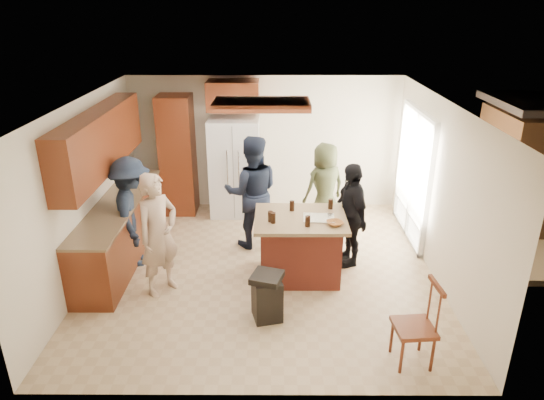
{
  "coord_description": "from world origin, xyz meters",
  "views": [
    {
      "loc": [
        0.17,
        -6.32,
        3.74
      ],
      "look_at": [
        0.14,
        -0.05,
        1.15
      ],
      "focal_mm": 32.0,
      "sensor_mm": 36.0,
      "label": 1
    }
  ],
  "objects_px": {
    "person_side_right": "(351,215)",
    "refrigerator": "(235,167)",
    "person_behind_right": "(325,187)",
    "person_counter": "(132,212)",
    "spindle_chair": "(416,327)",
    "person_front_left": "(158,235)",
    "trash_bin": "(267,296)",
    "person_behind_left": "(252,192)",
    "kitchen_island": "(300,246)"
  },
  "relations": [
    {
      "from": "person_behind_left",
      "to": "person_front_left",
      "type": "bearing_deg",
      "value": 44.7
    },
    {
      "from": "refrigerator",
      "to": "person_behind_left",
      "type": "bearing_deg",
      "value": -74.01
    },
    {
      "from": "refrigerator",
      "to": "person_side_right",
      "type": "bearing_deg",
      "value": -45.44
    },
    {
      "from": "person_behind_left",
      "to": "person_side_right",
      "type": "height_order",
      "value": "person_behind_left"
    },
    {
      "from": "person_counter",
      "to": "kitchen_island",
      "type": "bearing_deg",
      "value": -113.13
    },
    {
      "from": "person_side_right",
      "to": "refrigerator",
      "type": "distance_m",
      "value": 2.64
    },
    {
      "from": "kitchen_island",
      "to": "person_front_left",
      "type": "bearing_deg",
      "value": -167.89
    },
    {
      "from": "person_behind_right",
      "to": "trash_bin",
      "type": "xyz_separation_m",
      "value": [
        -0.96,
        -2.66,
        -0.45
      ]
    },
    {
      "from": "person_behind_right",
      "to": "spindle_chair",
      "type": "height_order",
      "value": "person_behind_right"
    },
    {
      "from": "refrigerator",
      "to": "kitchen_island",
      "type": "height_order",
      "value": "refrigerator"
    },
    {
      "from": "spindle_chair",
      "to": "refrigerator",
      "type": "bearing_deg",
      "value": 118.84
    },
    {
      "from": "person_counter",
      "to": "spindle_chair",
      "type": "height_order",
      "value": "person_counter"
    },
    {
      "from": "trash_bin",
      "to": "person_side_right",
      "type": "bearing_deg",
      "value": 49.39
    },
    {
      "from": "trash_bin",
      "to": "spindle_chair",
      "type": "relative_size",
      "value": 0.63
    },
    {
      "from": "person_behind_left",
      "to": "trash_bin",
      "type": "xyz_separation_m",
      "value": [
        0.26,
        -2.01,
        -0.6
      ]
    },
    {
      "from": "person_front_left",
      "to": "person_behind_left",
      "type": "bearing_deg",
      "value": -3.41
    },
    {
      "from": "person_front_left",
      "to": "person_counter",
      "type": "height_order",
      "value": "person_front_left"
    },
    {
      "from": "person_front_left",
      "to": "trash_bin",
      "type": "bearing_deg",
      "value": -76.12
    },
    {
      "from": "person_front_left",
      "to": "trash_bin",
      "type": "relative_size",
      "value": 2.73
    },
    {
      "from": "person_counter",
      "to": "trash_bin",
      "type": "relative_size",
      "value": 2.66
    },
    {
      "from": "trash_bin",
      "to": "person_behind_left",
      "type": "bearing_deg",
      "value": 97.4
    },
    {
      "from": "person_behind_left",
      "to": "person_counter",
      "type": "xyz_separation_m",
      "value": [
        -1.75,
        -0.61,
        -0.08
      ]
    },
    {
      "from": "person_side_right",
      "to": "refrigerator",
      "type": "bearing_deg",
      "value": -149.77
    },
    {
      "from": "person_behind_right",
      "to": "refrigerator",
      "type": "relative_size",
      "value": 0.86
    },
    {
      "from": "person_front_left",
      "to": "person_counter",
      "type": "bearing_deg",
      "value": 73.04
    },
    {
      "from": "person_counter",
      "to": "spindle_chair",
      "type": "relative_size",
      "value": 1.69
    },
    {
      "from": "refrigerator",
      "to": "trash_bin",
      "type": "distance_m",
      "value": 3.42
    },
    {
      "from": "refrigerator",
      "to": "kitchen_island",
      "type": "relative_size",
      "value": 1.41
    },
    {
      "from": "person_behind_left",
      "to": "person_side_right",
      "type": "bearing_deg",
      "value": 153.73
    },
    {
      "from": "person_side_right",
      "to": "spindle_chair",
      "type": "relative_size",
      "value": 1.61
    },
    {
      "from": "person_front_left",
      "to": "spindle_chair",
      "type": "bearing_deg",
      "value": -77.63
    },
    {
      "from": "person_front_left",
      "to": "person_side_right",
      "type": "distance_m",
      "value": 2.79
    },
    {
      "from": "person_behind_right",
      "to": "person_side_right",
      "type": "xyz_separation_m",
      "value": [
        0.26,
        -1.24,
        0.03
      ]
    },
    {
      "from": "person_behind_right",
      "to": "person_counter",
      "type": "bearing_deg",
      "value": -3.79
    },
    {
      "from": "person_front_left",
      "to": "person_behind_left",
      "type": "distance_m",
      "value": 1.83
    },
    {
      "from": "person_side_right",
      "to": "person_counter",
      "type": "distance_m",
      "value": 3.23
    },
    {
      "from": "person_side_right",
      "to": "refrigerator",
      "type": "xyz_separation_m",
      "value": [
        -1.85,
        1.88,
        0.1
      ]
    },
    {
      "from": "refrigerator",
      "to": "trash_bin",
      "type": "bearing_deg",
      "value": -79.16
    },
    {
      "from": "trash_bin",
      "to": "spindle_chair",
      "type": "distance_m",
      "value": 1.82
    },
    {
      "from": "person_behind_right",
      "to": "refrigerator",
      "type": "bearing_deg",
      "value": -48.86
    },
    {
      "from": "person_side_right",
      "to": "trash_bin",
      "type": "xyz_separation_m",
      "value": [
        -1.22,
        -1.42,
        -0.48
      ]
    },
    {
      "from": "person_front_left",
      "to": "person_behind_right",
      "type": "height_order",
      "value": "person_front_left"
    },
    {
      "from": "refrigerator",
      "to": "spindle_chair",
      "type": "height_order",
      "value": "refrigerator"
    },
    {
      "from": "person_counter",
      "to": "trash_bin",
      "type": "bearing_deg",
      "value": -139.48
    },
    {
      "from": "person_front_left",
      "to": "refrigerator",
      "type": "bearing_deg",
      "value": 20.27
    },
    {
      "from": "person_front_left",
      "to": "trash_bin",
      "type": "height_order",
      "value": "person_front_left"
    },
    {
      "from": "person_front_left",
      "to": "refrigerator",
      "type": "xyz_separation_m",
      "value": [
        0.82,
        2.68,
        0.04
      ]
    },
    {
      "from": "person_front_left",
      "to": "trash_bin",
      "type": "distance_m",
      "value": 1.67
    },
    {
      "from": "person_behind_right",
      "to": "person_side_right",
      "type": "bearing_deg",
      "value": 75.33
    },
    {
      "from": "person_behind_right",
      "to": "person_counter",
      "type": "distance_m",
      "value": 3.23
    }
  ]
}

